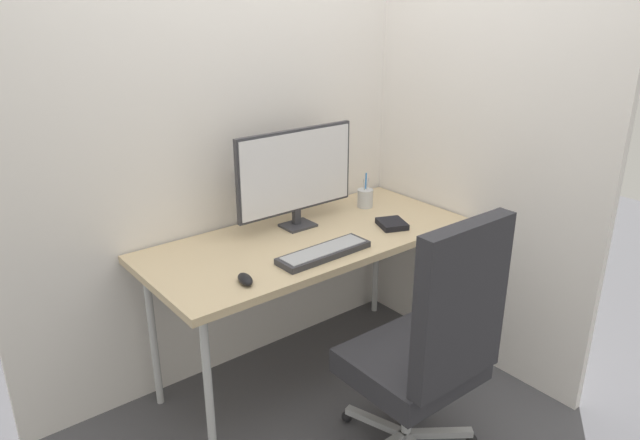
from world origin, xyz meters
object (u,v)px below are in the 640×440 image
office_chair (430,345)px  mouse (245,279)px  keyboard (324,252)px  monitor (296,173)px  pen_holder (365,198)px  notebook (392,224)px

office_chair → mouse: bearing=131.3°
office_chair → keyboard: office_chair is taller
monitor → pen_holder: bearing=-0.3°
monitor → keyboard: bearing=-107.9°
notebook → office_chair: bearing=-100.7°
monitor → notebook: size_ratio=4.53×
keyboard → pen_holder: (0.56, 0.35, 0.03)m
office_chair → keyboard: 0.60m
pen_holder → keyboard: bearing=-148.1°
office_chair → mouse: office_chair is taller
monitor → office_chair: bearing=-92.5°
keyboard → notebook: size_ratio=3.11×
keyboard → pen_holder: size_ratio=2.47×
office_chair → keyboard: size_ratio=2.48×
monitor → keyboard: size_ratio=1.45×
pen_holder → notebook: bearing=-107.4°
office_chair → mouse: size_ratio=10.73×
keyboard → office_chair: bearing=-82.4°
monitor → keyboard: (-0.11, -0.35, -0.25)m
mouse → pen_holder: (0.96, 0.36, 0.03)m
mouse → monitor: bearing=47.2°
monitor → pen_holder: (0.44, -0.00, -0.22)m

